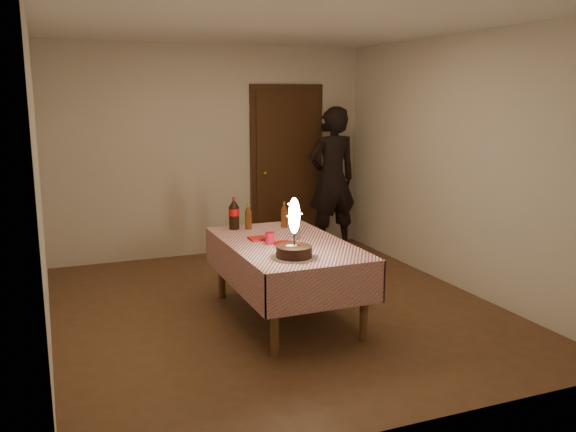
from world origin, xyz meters
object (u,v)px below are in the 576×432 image
Objects in this scene: cola_bottle at (234,214)px; red_cup at (270,238)px; birthday_cake at (294,244)px; amber_bottle_right at (284,216)px; photographer at (332,179)px; dining_table at (286,253)px; red_plate at (285,244)px; clear_cup at (297,234)px; amber_bottle_left at (248,217)px.

red_cup is at bearing -80.61° from cola_bottle.
birthday_cake reaches higher than amber_bottle_right.
birthday_cake is 1.54× the size of cola_bottle.
cola_bottle is at bearing 167.48° from amber_bottle_right.
photographer is (1.26, 1.51, 0.10)m from amber_bottle_right.
dining_table is 7.82× the size of red_plate.
birthday_cake reaches higher than red_plate.
red_plate is at bearing 77.32° from birthday_cake.
cola_bottle is at bearing -141.15° from photographer.
cola_bottle is at bearing 107.53° from red_plate.
red_cup is at bearing -164.20° from clear_cup.
photographer is at bearing 56.38° from clear_cup.
cola_bottle is at bearing 99.39° from red_cup.
red_cup reaches higher than dining_table.
red_plate is (0.10, 0.45, -0.11)m from birthday_cake.
red_cup is 0.31m from clear_cup.
birthday_cake is at bearing -87.47° from red_cup.
red_plate is 0.86× the size of amber_bottle_left.
amber_bottle_right is at bearing -9.02° from amber_bottle_left.
birthday_cake is 1.21m from cola_bottle.
red_plate is at bearing -139.74° from clear_cup.
clear_cup is at bearing 31.32° from dining_table.
clear_cup reaches higher than red_plate.
amber_bottle_right is 1.97m from photographer.
red_plate is at bearing -72.47° from cola_bottle.
photographer is at bearing 58.28° from birthday_cake.
cola_bottle is at bearing 123.94° from clear_cup.
amber_bottle_left is (0.02, 0.64, 0.07)m from red_cup.
red_cup is 0.71m from cola_bottle.
birthday_cake is 1.92× the size of amber_bottle_right.
clear_cup is 2.42m from photographer.
dining_table is 3.52× the size of birthday_cake.
amber_bottle_right is at bearing 69.73° from dining_table.
cola_bottle reaches higher than dining_table.
photographer is at bearing 42.03° from amber_bottle_left.
red_cup is at bearing 153.46° from red_plate.
amber_bottle_left reaches higher than red_cup.
photographer is (1.34, 2.01, 0.18)m from clear_cup.
cola_bottle is (-0.14, 1.20, 0.04)m from birthday_cake.
photographer reaches higher than dining_table.
amber_bottle_left is 0.36m from amber_bottle_right.
red_plate is 0.80m from cola_bottle.
dining_table is 6.75× the size of amber_bottle_left.
dining_table is 0.66m from amber_bottle_right.
red_cup is at bearing -122.39° from amber_bottle_right.
clear_cup is (0.17, 0.14, 0.04)m from red_plate.
amber_bottle_left and amber_bottle_right have the same top height.
cola_bottle is 0.14m from amber_bottle_left.
amber_bottle_right is at bearing -12.52° from cola_bottle.
amber_bottle_left is 0.14× the size of photographer.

